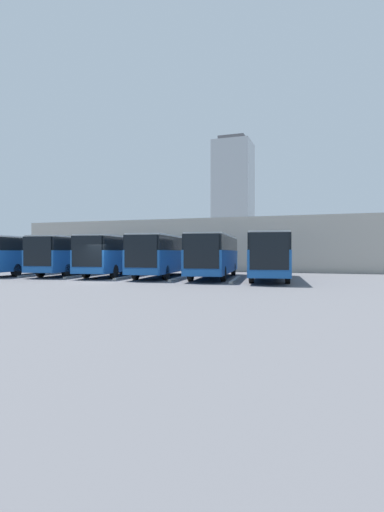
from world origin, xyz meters
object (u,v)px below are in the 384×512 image
Objects in this scene: bus_3 at (118,254)px; bus_2 at (164,254)px; bus_1 at (214,254)px; bus_4 at (75,254)px; bus_5 at (30,254)px; bus_0 at (270,254)px.

bus_2 is at bearing 170.23° from bus_3.
bus_1 is 1.00× the size of bus_4.
bus_1 is 12.64m from bus_4.
bus_3 is 1.00× the size of bus_5.
bus_2 and bus_5 have the same top height.
bus_4 is at bearing -8.89° from bus_2.
bus_1 is 16.85m from bus_5.
bus_1 and bus_5 have the same top height.
bus_1 is 1.00× the size of bus_3.
bus_5 is (12.64, 0.58, 0.00)m from bus_2.
bus_4 is 4.27m from bus_5.
bus_4 is (12.64, -0.26, 0.00)m from bus_1.
bus_4 and bus_5 have the same top height.
bus_5 is (21.06, 0.09, 0.00)m from bus_0.
bus_1 is at bearing -12.86° from bus_0.
bus_2 is 12.65m from bus_5.
bus_3 and bus_4 have the same top height.
bus_4 is (16.85, -0.62, 0.00)m from bus_0.
bus_5 is (8.42, 0.71, 0.00)m from bus_3.
bus_3 is 1.00× the size of bus_4.
bus_1 is at bearing 173.56° from bus_5.
bus_0 is 1.00× the size of bus_3.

